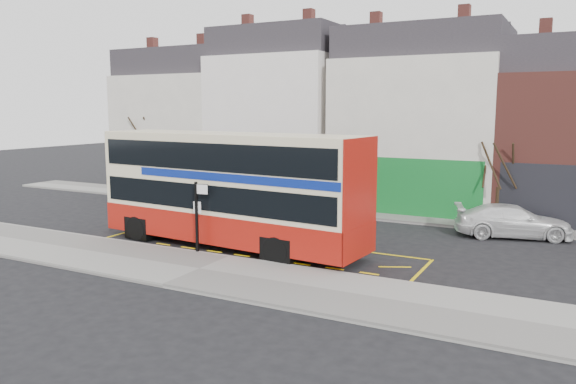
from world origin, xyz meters
The scene contains 15 objects.
ground centered at (0.00, 0.00, 0.00)m, with size 120.00×120.00×0.00m, color black.
pavement centered at (0.00, -2.30, 0.07)m, with size 40.00×4.00×0.15m, color gray.
kerb centered at (0.00, -0.38, 0.07)m, with size 40.00×0.15×0.15m, color gray.
far_pavement centered at (0.00, 11.00, 0.07)m, with size 50.00×3.00×0.15m, color gray.
road_markings centered at (0.00, 1.60, 0.01)m, with size 14.00×3.40×0.01m, color yellow, non-canonical shape.
terrace_far_left centered at (-13.50, 14.99, 4.82)m, with size 8.00×8.01×10.80m.
terrace_left centered at (-5.50, 14.99, 5.32)m, with size 8.00×8.01×11.80m.
terrace_green_shop centered at (3.50, 14.99, 5.07)m, with size 9.00×8.01×11.30m.
double_decker_bus centered at (-1.02, 1.31, 2.52)m, with size 12.20×3.75×4.80m.
bus_stop_post centered at (-1.44, -0.39, 1.85)m, with size 0.70×0.14×2.81m.
car_silver centered at (-6.50, 8.47, 0.62)m, with size 1.47×3.66×1.25m, color #9D9DA2.
car_grey centered at (-1.05, 9.52, 0.61)m, with size 1.29×3.71×1.22m, color #3F4346.
car_white centered at (9.29, 8.82, 0.74)m, with size 2.06×5.07×1.47m, color white.
street_tree_left centered at (-15.04, 11.72, 4.57)m, with size 3.10×3.10×6.70m.
street_tree_right centered at (8.31, 11.08, 3.65)m, with size 2.48×2.48×5.35m.
Camera 1 is at (11.81, -18.04, 5.83)m, focal length 35.00 mm.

